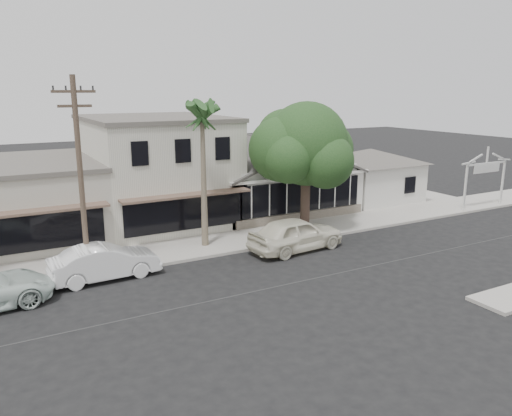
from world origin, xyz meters
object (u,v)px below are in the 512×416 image
utility_pole (80,174)px  car_1 (105,262)px  shade_tree (303,146)px  car_0 (296,234)px  arch_sign (486,165)px

utility_pole → car_1: (0.64, -0.63, -3.99)m
shade_tree → car_0: bearing=-128.2°
utility_pole → car_0: size_ratio=1.69×
utility_pole → car_1: bearing=-44.3°
arch_sign → car_1: 26.87m
utility_pole → car_0: (10.47, -1.34, -3.88)m
car_1 → shade_tree: (12.50, 2.69, 4.29)m
car_1 → arch_sign: bearing=-91.0°
utility_pole → shade_tree: 13.30m
utility_pole → shade_tree: utility_pole is taller
car_0 → shade_tree: size_ratio=0.69×
arch_sign → car_1: arch_sign is taller
arch_sign → car_1: (-26.76, -0.73, -2.36)m
car_0 → shade_tree: shade_tree is taller
car_0 → car_1: size_ratio=1.10×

